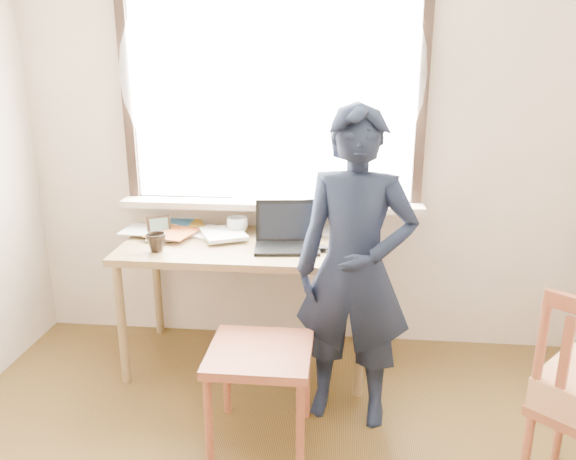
# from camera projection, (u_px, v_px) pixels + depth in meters

# --- Properties ---
(room_shell) EXTENTS (3.52, 4.02, 2.61)m
(room_shell) POSITION_uv_depth(u_px,v_px,m) (254.00, 115.00, 1.61)
(room_shell) COLOR beige
(room_shell) RESTS_ON ground
(desk) EXTENTS (1.43, 0.71, 0.76)m
(desk) POSITION_uv_depth(u_px,v_px,m) (247.00, 256.00, 3.27)
(desk) COLOR olive
(desk) RESTS_ON ground
(laptop) EXTENTS (0.39, 0.33, 0.25)m
(laptop) POSITION_uv_depth(u_px,v_px,m) (287.00, 236.00, 3.18)
(laptop) COLOR black
(laptop) RESTS_ON desk
(mug_white) EXTENTS (0.17, 0.17, 0.10)m
(mug_white) POSITION_uv_depth(u_px,v_px,m) (237.00, 225.00, 3.42)
(mug_white) COLOR white
(mug_white) RESTS_ON desk
(mug_dark) EXTENTS (0.15, 0.15, 0.10)m
(mug_dark) POSITION_uv_depth(u_px,v_px,m) (156.00, 242.00, 3.10)
(mug_dark) COLOR black
(mug_dark) RESTS_ON desk
(mouse) EXTENTS (0.09, 0.06, 0.03)m
(mouse) POSITION_uv_depth(u_px,v_px,m) (321.00, 248.00, 3.11)
(mouse) COLOR black
(mouse) RESTS_ON desk
(desk_clutter) EXTENTS (0.76, 0.46, 0.05)m
(desk_clutter) POSITION_uv_depth(u_px,v_px,m) (208.00, 230.00, 3.42)
(desk_clutter) COLOR white
(desk_clutter) RESTS_ON desk
(book_a) EXTENTS (0.27, 0.29, 0.02)m
(book_a) POSITION_uv_depth(u_px,v_px,m) (178.00, 230.00, 3.46)
(book_a) COLOR white
(book_a) RESTS_ON desk
(book_b) EXTENTS (0.22, 0.26, 0.02)m
(book_b) POSITION_uv_depth(u_px,v_px,m) (323.00, 229.00, 3.48)
(book_b) COLOR white
(book_b) RESTS_ON desk
(picture_frame) EXTENTS (0.13, 0.08, 0.11)m
(picture_frame) POSITION_uv_depth(u_px,v_px,m) (159.00, 226.00, 3.38)
(picture_frame) COLOR black
(picture_frame) RESTS_ON desk
(work_chair) EXTENTS (0.48, 0.46, 0.49)m
(work_chair) POSITION_uv_depth(u_px,v_px,m) (260.00, 364.00, 2.64)
(work_chair) COLOR #9B4E32
(work_chair) RESTS_ON ground
(person) EXTENTS (0.64, 0.47, 1.60)m
(person) POSITION_uv_depth(u_px,v_px,m) (355.00, 270.00, 2.73)
(person) COLOR black
(person) RESTS_ON ground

